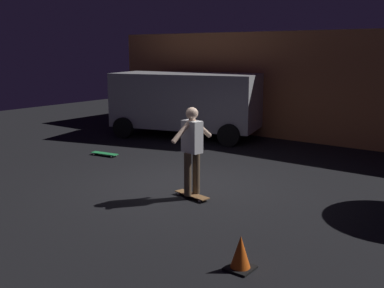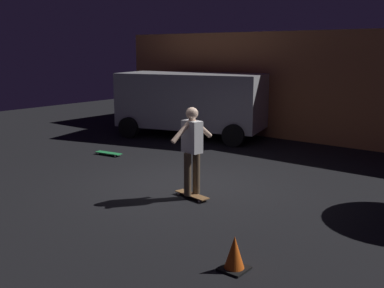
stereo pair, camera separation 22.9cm
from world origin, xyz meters
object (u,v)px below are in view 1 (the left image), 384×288
object	(u,v)px
skateboard_spare	(105,154)
skater	(192,145)
parked_van	(186,101)
skateboard_ridden	(192,195)
traffic_cone	(240,254)

from	to	relation	value
skateboard_spare	skater	bearing A→B (deg)	-19.37
parked_van	skateboard_spare	size ratio (longest dim) A/B	6.17
parked_van	skateboard_spare	xyz separation A→B (m)	(-0.02, -3.49, -1.11)
skateboard_ridden	skater	distance (m)	0.98
skateboard_spare	traffic_cone	xyz separation A→B (m)	(6.25, -3.34, 0.16)
skater	skateboard_ridden	bearing A→B (deg)	-63.43
skateboard_spare	skater	distance (m)	4.35
skater	traffic_cone	bearing A→B (deg)	-40.66
skateboard_ridden	parked_van	bearing A→B (deg)	129.06
skater	parked_van	bearing A→B (deg)	129.06
parked_van	skater	size ratio (longest dim) A/B	2.96
parked_van	skater	xyz separation A→B (m)	(3.98, -4.90, -0.12)
skater	traffic_cone	world-z (taller)	skater
parked_van	skateboard_ridden	size ratio (longest dim) A/B	6.16
skateboard_spare	traffic_cone	bearing A→B (deg)	-28.13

